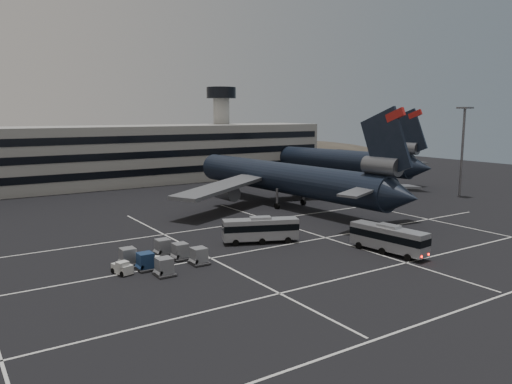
% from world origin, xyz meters
% --- Properties ---
extents(ground, '(260.00, 260.00, 0.00)m').
position_xyz_m(ground, '(0.00, 0.00, 0.00)').
color(ground, black).
rests_on(ground, ground).
extents(lane_markings, '(90.00, 55.62, 0.01)m').
position_xyz_m(lane_markings, '(0.95, 0.72, 0.01)').
color(lane_markings, silver).
rests_on(lane_markings, ground).
extents(terminal, '(125.00, 26.00, 24.00)m').
position_xyz_m(terminal, '(-2.95, 71.14, 6.93)').
color(terminal, gray).
rests_on(terminal, ground).
extents(hills, '(352.00, 180.00, 44.00)m').
position_xyz_m(hills, '(17.99, 170.00, -12.07)').
color(hills, '#38332B').
rests_on(hills, ground).
extents(lightpole_right, '(2.40, 2.40, 18.28)m').
position_xyz_m(lightpole_right, '(58.00, 15.00, 11.82)').
color(lightpole_right, slate).
rests_on(lightpole_right, ground).
extents(trijet_main, '(47.34, 57.68, 18.08)m').
position_xyz_m(trijet_main, '(21.63, 26.40, 5.25)').
color(trijet_main, black).
rests_on(trijet_main, ground).
extents(trijet_far, '(19.73, 57.47, 18.08)m').
position_xyz_m(trijet_far, '(52.31, 49.26, 5.43)').
color(trijet_far, black).
rests_on(trijet_far, ground).
extents(bus_near, '(3.59, 10.41, 3.60)m').
position_xyz_m(bus_near, '(13.34, -6.04, 1.97)').
color(bus_near, '#979A9F').
rests_on(bus_near, ground).
extents(bus_far, '(10.16, 5.97, 3.54)m').
position_xyz_m(bus_far, '(2.97, 6.73, 1.94)').
color(bus_far, '#979A9F').
rests_on(bus_far, ground).
extents(tug_a, '(1.99, 2.63, 1.51)m').
position_xyz_m(tug_a, '(-16.64, 3.99, 0.67)').
color(tug_a, silver).
rests_on(tug_a, ground).
extents(tug_b, '(2.45, 2.58, 1.44)m').
position_xyz_m(tug_b, '(-13.08, 5.40, 0.64)').
color(tug_b, silver).
rests_on(tug_b, ground).
extents(uld_cluster, '(9.43, 10.29, 1.92)m').
position_xyz_m(uld_cluster, '(-11.59, 4.87, 0.94)').
color(uld_cluster, '#2D2D30').
rests_on(uld_cluster, ground).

